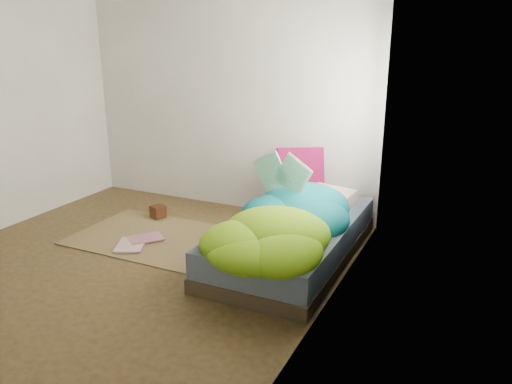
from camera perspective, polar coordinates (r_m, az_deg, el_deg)
ground at (r=4.57m, az=-13.84°, el=-7.85°), size 3.50×3.50×0.00m
room_walls at (r=4.16m, az=-15.29°, el=12.90°), size 3.54×3.54×2.62m
bed at (r=4.50m, az=4.21°, el=-5.43°), size 1.00×2.00×0.34m
duvet at (r=4.18m, az=3.21°, el=-2.17°), size 0.96×1.84×0.34m
rug at (r=5.04m, az=-11.27°, el=-5.12°), size 1.60×1.10×0.01m
pillow_floral at (r=4.93m, az=7.89°, el=-0.60°), size 0.60×0.45×0.12m
pillow_magenta at (r=5.15m, az=5.05°, el=2.37°), size 0.49×0.37×0.48m
open_book at (r=4.47m, az=2.93°, el=3.36°), size 0.49×0.18×0.29m
wooden_box at (r=5.54m, az=-11.12°, el=-2.22°), size 0.17×0.17×0.13m
floor_book_a at (r=4.90m, az=-15.58°, el=-5.89°), size 0.38×0.43×0.03m
floor_book_b at (r=5.08m, az=-12.84°, el=-4.79°), size 0.38×0.40×0.03m
floor_book_c at (r=4.47m, az=-6.59°, el=-7.63°), size 0.39×0.41×0.03m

